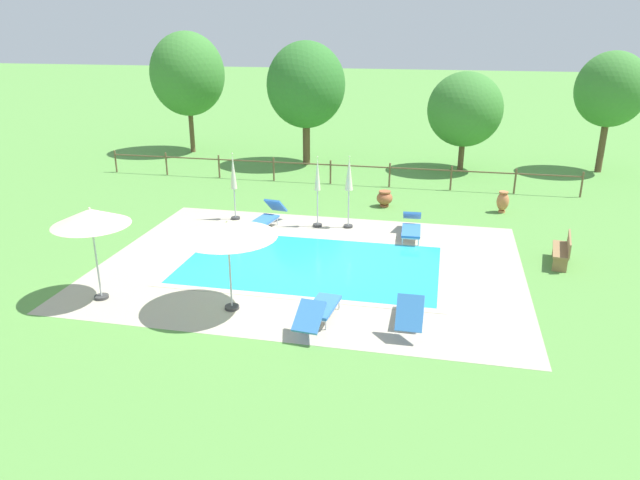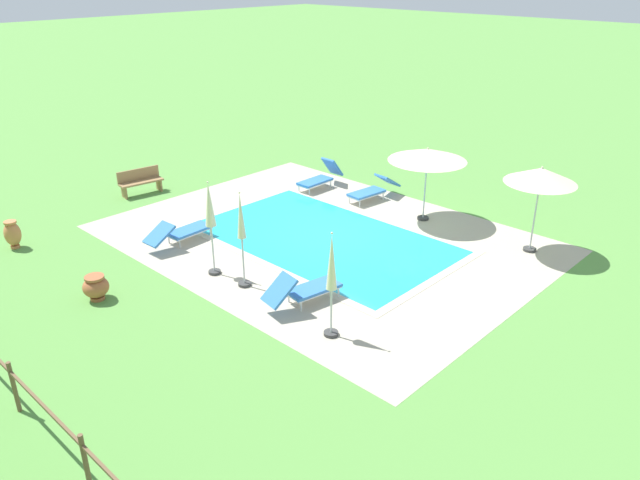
{
  "view_description": "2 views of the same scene",
  "coord_description": "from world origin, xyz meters",
  "px_view_note": "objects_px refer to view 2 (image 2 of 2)",
  "views": [
    {
      "loc": [
        3.62,
        -15.7,
        6.68
      ],
      "look_at": [
        0.17,
        0.5,
        0.6
      ],
      "focal_mm": 33.2,
      "sensor_mm": 36.0,
      "label": 1
    },
    {
      "loc": [
        -11.21,
        11.96,
        7.36
      ],
      "look_at": [
        -0.86,
        1.04,
        0.55
      ],
      "focal_mm": 34.46,
      "sensor_mm": 36.0,
      "label": 2
    }
  ],
  "objects_px": {
    "sun_lounger_north_end": "(320,177)",
    "patio_umbrella_closed_row_centre": "(332,271)",
    "sun_lounger_north_mid": "(373,189)",
    "wooden_bench_lawn_side": "(140,181)",
    "terracotta_urn_by_tree": "(12,234)",
    "sun_lounger_north_far": "(304,289)",
    "patio_umbrella_closed_row_mid_west": "(241,228)",
    "sun_lounger_north_near_steps": "(181,232)",
    "patio_umbrella_closed_row_west": "(210,212)",
    "patio_umbrella_open_by_bench": "(428,155)",
    "terracotta_urn_near_fence": "(96,287)",
    "patio_umbrella_open_foreground": "(541,176)"
  },
  "relations": [
    {
      "from": "patio_umbrella_closed_row_mid_west",
      "to": "patio_umbrella_closed_row_centre",
      "type": "bearing_deg",
      "value": 176.97
    },
    {
      "from": "patio_umbrella_closed_row_centre",
      "to": "terracotta_urn_by_tree",
      "type": "distance_m",
      "value": 9.99
    },
    {
      "from": "sun_lounger_north_end",
      "to": "patio_umbrella_open_by_bench",
      "type": "distance_m",
      "value": 4.71
    },
    {
      "from": "sun_lounger_north_mid",
      "to": "patio_umbrella_closed_row_centre",
      "type": "relative_size",
      "value": 0.85
    },
    {
      "from": "patio_umbrella_closed_row_west",
      "to": "terracotta_urn_near_fence",
      "type": "distance_m",
      "value": 3.23
    },
    {
      "from": "patio_umbrella_open_foreground",
      "to": "patio_umbrella_open_by_bench",
      "type": "xyz_separation_m",
      "value": [
        3.5,
        0.14,
        -0.11
      ]
    },
    {
      "from": "wooden_bench_lawn_side",
      "to": "terracotta_urn_by_tree",
      "type": "height_order",
      "value": "wooden_bench_lawn_side"
    },
    {
      "from": "patio_umbrella_closed_row_centre",
      "to": "sun_lounger_north_far",
      "type": "bearing_deg",
      "value": -22.23
    },
    {
      "from": "sun_lounger_north_end",
      "to": "terracotta_urn_near_fence",
      "type": "xyz_separation_m",
      "value": [
        -1.64,
        9.48,
        -0.06
      ]
    },
    {
      "from": "patio_umbrella_closed_row_west",
      "to": "wooden_bench_lawn_side",
      "type": "distance_m",
      "value": 7.11
    },
    {
      "from": "patio_umbrella_open_foreground",
      "to": "terracotta_urn_near_fence",
      "type": "relative_size",
      "value": 3.97
    },
    {
      "from": "sun_lounger_north_mid",
      "to": "wooden_bench_lawn_side",
      "type": "height_order",
      "value": "wooden_bench_lawn_side"
    },
    {
      "from": "terracotta_urn_near_fence",
      "to": "patio_umbrella_open_by_bench",
      "type": "bearing_deg",
      "value": -106.1
    },
    {
      "from": "sun_lounger_north_far",
      "to": "sun_lounger_north_mid",
      "type": "bearing_deg",
      "value": -63.69
    },
    {
      "from": "sun_lounger_north_near_steps",
      "to": "patio_umbrella_closed_row_mid_west",
      "type": "relative_size",
      "value": 0.83
    },
    {
      "from": "sun_lounger_north_far",
      "to": "patio_umbrella_closed_row_mid_west",
      "type": "xyz_separation_m",
      "value": [
        1.7,
        0.4,
        1.2
      ]
    },
    {
      "from": "sun_lounger_north_mid",
      "to": "wooden_bench_lawn_side",
      "type": "distance_m",
      "value": 8.05
    },
    {
      "from": "sun_lounger_north_mid",
      "to": "patio_umbrella_open_foreground",
      "type": "xyz_separation_m",
      "value": [
        -5.78,
        0.15,
        1.83
      ]
    },
    {
      "from": "sun_lounger_north_far",
      "to": "patio_umbrella_closed_row_centre",
      "type": "relative_size",
      "value": 0.84
    },
    {
      "from": "patio_umbrella_open_foreground",
      "to": "patio_umbrella_open_by_bench",
      "type": "relative_size",
      "value": 1.03
    },
    {
      "from": "patio_umbrella_closed_row_centre",
      "to": "sun_lounger_north_mid",
      "type": "bearing_deg",
      "value": -57.01
    },
    {
      "from": "patio_umbrella_closed_row_mid_west",
      "to": "terracotta_urn_by_tree",
      "type": "xyz_separation_m",
      "value": [
        6.43,
        3.02,
        -1.14
      ]
    },
    {
      "from": "patio_umbrella_closed_row_mid_west",
      "to": "patio_umbrella_open_foreground",
      "type": "bearing_deg",
      "value": -121.82
    },
    {
      "from": "patio_umbrella_closed_row_centre",
      "to": "patio_umbrella_open_by_bench",
      "type": "bearing_deg",
      "value": -71.0
    },
    {
      "from": "sun_lounger_north_near_steps",
      "to": "patio_umbrella_closed_row_centre",
      "type": "height_order",
      "value": "patio_umbrella_closed_row_centre"
    },
    {
      "from": "sun_lounger_north_far",
      "to": "sun_lounger_north_end",
      "type": "relative_size",
      "value": 1.1
    },
    {
      "from": "sun_lounger_north_far",
      "to": "wooden_bench_lawn_side",
      "type": "bearing_deg",
      "value": -8.86
    },
    {
      "from": "patio_umbrella_closed_row_west",
      "to": "patio_umbrella_closed_row_centre",
      "type": "bearing_deg",
      "value": 179.26
    },
    {
      "from": "terracotta_urn_by_tree",
      "to": "wooden_bench_lawn_side",
      "type": "bearing_deg",
      "value": -74.61
    },
    {
      "from": "patio_umbrella_open_foreground",
      "to": "patio_umbrella_closed_row_mid_west",
      "type": "xyz_separation_m",
      "value": [
        4.23,
        6.82,
        -0.62
      ]
    },
    {
      "from": "sun_lounger_north_near_steps",
      "to": "sun_lounger_north_end",
      "type": "distance_m",
      "value": 6.21
    },
    {
      "from": "patio_umbrella_closed_row_mid_west",
      "to": "wooden_bench_lawn_side",
      "type": "distance_m",
      "value": 8.08
    },
    {
      "from": "sun_lounger_north_end",
      "to": "patio_umbrella_closed_row_centre",
      "type": "relative_size",
      "value": 0.76
    },
    {
      "from": "sun_lounger_north_end",
      "to": "terracotta_urn_by_tree",
      "type": "height_order",
      "value": "sun_lounger_north_end"
    },
    {
      "from": "sun_lounger_north_mid",
      "to": "terracotta_urn_near_fence",
      "type": "bearing_deg",
      "value": 87.19
    },
    {
      "from": "patio_umbrella_closed_row_centre",
      "to": "terracotta_urn_by_tree",
      "type": "relative_size",
      "value": 3.0
    },
    {
      "from": "sun_lounger_north_near_steps",
      "to": "wooden_bench_lawn_side",
      "type": "relative_size",
      "value": 1.34
    },
    {
      "from": "patio_umbrella_open_by_bench",
      "to": "patio_umbrella_closed_row_centre",
      "type": "relative_size",
      "value": 0.98
    },
    {
      "from": "patio_umbrella_closed_row_west",
      "to": "patio_umbrella_closed_row_centre",
      "type": "xyz_separation_m",
      "value": [
        -4.15,
        0.05,
        -0.17
      ]
    },
    {
      "from": "patio_umbrella_open_by_bench",
      "to": "patio_umbrella_closed_row_west",
      "type": "height_order",
      "value": "patio_umbrella_closed_row_west"
    },
    {
      "from": "patio_umbrella_closed_row_mid_west",
      "to": "patio_umbrella_closed_row_centre",
      "type": "height_order",
      "value": "patio_umbrella_closed_row_mid_west"
    },
    {
      "from": "sun_lounger_north_far",
      "to": "patio_umbrella_open_by_bench",
      "type": "distance_m",
      "value": 6.58
    },
    {
      "from": "patio_umbrella_open_foreground",
      "to": "terracotta_urn_by_tree",
      "type": "distance_m",
      "value": 14.61
    },
    {
      "from": "patio_umbrella_open_foreground",
      "to": "patio_umbrella_closed_row_centre",
      "type": "height_order",
      "value": "patio_umbrella_open_foreground"
    },
    {
      "from": "sun_lounger_north_near_steps",
      "to": "sun_lounger_north_end",
      "type": "relative_size",
      "value": 1.12
    },
    {
      "from": "patio_umbrella_closed_row_mid_west",
      "to": "terracotta_urn_near_fence",
      "type": "height_order",
      "value": "patio_umbrella_closed_row_mid_west"
    },
    {
      "from": "patio_umbrella_open_by_bench",
      "to": "patio_umbrella_closed_row_centre",
      "type": "distance_m",
      "value": 7.25
    },
    {
      "from": "patio_umbrella_closed_row_west",
      "to": "patio_umbrella_open_by_bench",
      "type": "bearing_deg",
      "value": -104.82
    },
    {
      "from": "sun_lounger_north_far",
      "to": "terracotta_urn_by_tree",
      "type": "height_order",
      "value": "sun_lounger_north_far"
    },
    {
      "from": "sun_lounger_north_end",
      "to": "patio_umbrella_open_foreground",
      "type": "bearing_deg",
      "value": -178.48
    }
  ]
}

